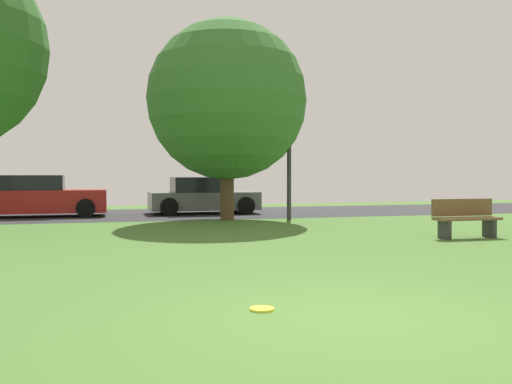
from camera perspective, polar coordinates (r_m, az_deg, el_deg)
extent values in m
plane|color=#47702D|center=(5.94, 9.90, -12.60)|extent=(44.00, 44.00, 0.00)
cube|color=#28282B|center=(21.39, -8.99, -2.17)|extent=(44.00, 6.40, 0.01)
cylinder|color=brown|center=(18.41, -2.91, 0.94)|extent=(0.44, 0.44, 2.40)
sphere|color=#38702D|center=(18.56, -2.93, 9.19)|extent=(5.13, 5.13, 5.13)
cylinder|color=yellow|center=(6.30, 0.59, -11.62)|extent=(0.27, 0.27, 0.03)
cube|color=#B21E1E|center=(21.11, -21.01, -0.86)|extent=(4.59, 1.71, 0.78)
cube|color=black|center=(21.11, -21.65, 0.88)|extent=(2.20, 1.51, 0.51)
cylinder|color=black|center=(21.88, -16.60, -1.30)|extent=(0.64, 0.22, 0.64)
cylinder|color=black|center=(20.18, -16.68, -1.56)|extent=(0.64, 0.22, 0.64)
cube|color=slate|center=(21.47, -5.27, -0.87)|extent=(4.01, 1.85, 0.66)
cube|color=black|center=(21.41, -5.80, 0.74)|extent=(1.92, 1.63, 0.55)
cylinder|color=black|center=(22.67, -2.20, -1.13)|extent=(0.64, 0.22, 0.64)
cylinder|color=black|center=(20.87, -1.01, -1.38)|extent=(0.64, 0.22, 0.64)
cylinder|color=black|center=(22.18, -9.27, -1.21)|extent=(0.64, 0.22, 0.64)
cylinder|color=black|center=(20.34, -8.68, -1.48)|extent=(0.64, 0.22, 0.64)
cube|color=brown|center=(13.99, 20.38, -2.52)|extent=(1.60, 0.44, 0.06)
cube|color=brown|center=(14.14, 19.92, -1.45)|extent=(1.60, 0.06, 0.40)
cube|color=#333338|center=(14.37, 22.31, -3.33)|extent=(0.10, 0.40, 0.45)
cube|color=#333338|center=(13.67, 18.34, -3.54)|extent=(0.10, 0.40, 0.45)
cylinder|color=#2D2D33|center=(18.41, 3.33, 4.20)|extent=(0.14, 0.14, 4.50)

